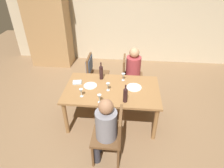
{
  "coord_description": "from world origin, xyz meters",
  "views": [
    {
      "loc": [
        0.27,
        -2.86,
        2.73
      ],
      "look_at": [
        0.0,
        0.0,
        0.83
      ],
      "focal_mm": 31.46,
      "sensor_mm": 36.0,
      "label": 1
    }
  ],
  "objects_px": {
    "chair_near": "(112,134)",
    "wine_glass_centre": "(99,97)",
    "chair_far_left": "(93,70)",
    "person_man_bearded": "(105,127)",
    "armoire_cabinet": "(48,26)",
    "wine_glass_far": "(123,75)",
    "dining_table": "(112,92)",
    "wine_bottle_dark_red": "(125,95)",
    "wine_glass_near_right": "(108,85)",
    "wine_glass_near_left": "(81,91)",
    "chair_far_right": "(129,74)",
    "person_woman_host": "(134,69)",
    "wine_bottle_tall_green": "(101,72)",
    "dinner_plate_host": "(134,87)",
    "dinner_plate_guest_left": "(90,86)"
  },
  "relations": [
    {
      "from": "chair_near",
      "to": "wine_glass_centre",
      "type": "distance_m",
      "value": 0.62
    },
    {
      "from": "chair_far_left",
      "to": "person_man_bearded",
      "type": "relative_size",
      "value": 0.8
    },
    {
      "from": "armoire_cabinet",
      "to": "person_man_bearded",
      "type": "xyz_separation_m",
      "value": [
        1.92,
        -3.12,
        -0.44
      ]
    },
    {
      "from": "wine_glass_far",
      "to": "dining_table",
      "type": "bearing_deg",
      "value": -121.68
    },
    {
      "from": "wine_bottle_dark_red",
      "to": "wine_glass_centre",
      "type": "height_order",
      "value": "wine_bottle_dark_red"
    },
    {
      "from": "armoire_cabinet",
      "to": "wine_bottle_dark_red",
      "type": "distance_m",
      "value": 3.4
    },
    {
      "from": "wine_glass_near_right",
      "to": "wine_glass_far",
      "type": "distance_m",
      "value": 0.43
    },
    {
      "from": "wine_glass_near_left",
      "to": "wine_glass_near_right",
      "type": "height_order",
      "value": "same"
    },
    {
      "from": "chair_far_right",
      "to": "wine_glass_near_right",
      "type": "xyz_separation_m",
      "value": [
        -0.36,
        -0.93,
        0.3
      ]
    },
    {
      "from": "wine_bottle_dark_red",
      "to": "wine_glass_near_left",
      "type": "bearing_deg",
      "value": 174.53
    },
    {
      "from": "chair_far_right",
      "to": "person_woman_host",
      "type": "height_order",
      "value": "person_woman_host"
    },
    {
      "from": "chair_near",
      "to": "wine_glass_far",
      "type": "relative_size",
      "value": 6.17
    },
    {
      "from": "wine_bottle_tall_green",
      "to": "dining_table",
      "type": "bearing_deg",
      "value": -53.24
    },
    {
      "from": "chair_far_right",
      "to": "wine_glass_far",
      "type": "distance_m",
      "value": 0.66
    },
    {
      "from": "person_woman_host",
      "to": "dinner_plate_host",
      "type": "bearing_deg",
      "value": -1.02
    },
    {
      "from": "dinner_plate_guest_left",
      "to": "wine_bottle_tall_green",
      "type": "bearing_deg",
      "value": 58.09
    },
    {
      "from": "person_woman_host",
      "to": "dinner_plate_guest_left",
      "type": "xyz_separation_m",
      "value": [
        -0.81,
        -0.83,
        0.07
      ]
    },
    {
      "from": "wine_glass_near_left",
      "to": "chair_near",
      "type": "bearing_deg",
      "value": -46.33
    },
    {
      "from": "chair_near",
      "to": "dining_table",
      "type": "bearing_deg",
      "value": 5.69
    },
    {
      "from": "dinner_plate_guest_left",
      "to": "wine_bottle_dark_red",
      "type": "bearing_deg",
      "value": -30.99
    },
    {
      "from": "wine_bottle_tall_green",
      "to": "dinner_plate_guest_left",
      "type": "xyz_separation_m",
      "value": [
        -0.17,
        -0.27,
        -0.15
      ]
    },
    {
      "from": "chair_far_right",
      "to": "dinner_plate_host",
      "type": "xyz_separation_m",
      "value": [
        0.1,
        -0.81,
        0.2
      ]
    },
    {
      "from": "wine_bottle_tall_green",
      "to": "wine_bottle_dark_red",
      "type": "relative_size",
      "value": 1.09
    },
    {
      "from": "armoire_cabinet",
      "to": "wine_bottle_tall_green",
      "type": "distance_m",
      "value": 2.59
    },
    {
      "from": "armoire_cabinet",
      "to": "wine_glass_near_right",
      "type": "distance_m",
      "value": 2.98
    },
    {
      "from": "armoire_cabinet",
      "to": "chair_far_left",
      "type": "distance_m",
      "value": 2.05
    },
    {
      "from": "chair_far_left",
      "to": "wine_bottle_tall_green",
      "type": "relative_size",
      "value": 2.63
    },
    {
      "from": "wine_glass_far",
      "to": "person_man_bearded",
      "type": "bearing_deg",
      "value": -100.15
    },
    {
      "from": "wine_bottle_tall_green",
      "to": "wine_glass_near_right",
      "type": "bearing_deg",
      "value": -65.47
    },
    {
      "from": "wine_glass_centre",
      "to": "wine_glass_far",
      "type": "bearing_deg",
      "value": 63.38
    },
    {
      "from": "armoire_cabinet",
      "to": "chair_far_left",
      "type": "relative_size",
      "value": 2.37
    },
    {
      "from": "person_woman_host",
      "to": "wine_bottle_tall_green",
      "type": "height_order",
      "value": "person_woman_host"
    },
    {
      "from": "armoire_cabinet",
      "to": "dining_table",
      "type": "relative_size",
      "value": 1.29
    },
    {
      "from": "wine_bottle_dark_red",
      "to": "wine_glass_centre",
      "type": "relative_size",
      "value": 2.15
    },
    {
      "from": "dining_table",
      "to": "wine_glass_near_left",
      "type": "bearing_deg",
      "value": -151.05
    },
    {
      "from": "dining_table",
      "to": "wine_bottle_dark_red",
      "type": "height_order",
      "value": "wine_bottle_dark_red"
    },
    {
      "from": "wine_glass_far",
      "to": "chair_far_left",
      "type": "bearing_deg",
      "value": 139.99
    },
    {
      "from": "wine_bottle_tall_green",
      "to": "wine_glass_near_right",
      "type": "distance_m",
      "value": 0.41
    },
    {
      "from": "person_woman_host",
      "to": "person_man_bearded",
      "type": "height_order",
      "value": "person_woman_host"
    },
    {
      "from": "person_man_bearded",
      "to": "chair_far_right",
      "type": "bearing_deg",
      "value": -10.29
    },
    {
      "from": "chair_near",
      "to": "dinner_plate_host",
      "type": "relative_size",
      "value": 3.4
    },
    {
      "from": "chair_near",
      "to": "wine_glass_near_left",
      "type": "height_order",
      "value": "chair_near"
    },
    {
      "from": "chair_far_left",
      "to": "wine_bottle_dark_red",
      "type": "relative_size",
      "value": 2.87
    },
    {
      "from": "person_man_bearded",
      "to": "wine_bottle_dark_red",
      "type": "relative_size",
      "value": 3.58
    },
    {
      "from": "wine_bottle_tall_green",
      "to": "wine_glass_near_left",
      "type": "bearing_deg",
      "value": -113.51
    },
    {
      "from": "wine_bottle_dark_red",
      "to": "wine_glass_near_right",
      "type": "relative_size",
      "value": 2.15
    },
    {
      "from": "person_woman_host",
      "to": "wine_bottle_dark_red",
      "type": "distance_m",
      "value": 1.24
    },
    {
      "from": "chair_far_right",
      "to": "person_woman_host",
      "type": "bearing_deg",
      "value": 90.0
    },
    {
      "from": "chair_far_left",
      "to": "wine_bottle_dark_red",
      "type": "bearing_deg",
      "value": 31.61
    },
    {
      "from": "wine_bottle_tall_green",
      "to": "dinner_plate_host",
      "type": "relative_size",
      "value": 1.29
    }
  ]
}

